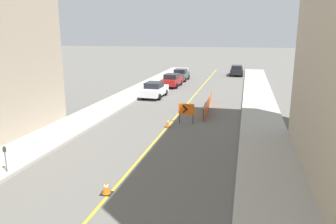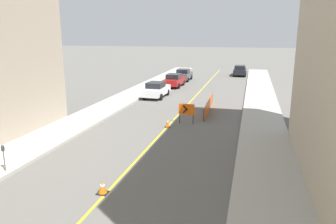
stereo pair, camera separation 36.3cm
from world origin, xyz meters
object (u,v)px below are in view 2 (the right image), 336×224
(arrow_barricade_primary, at_px, (186,110))
(parked_car_curb_mid, at_px, (174,80))
(parked_car_opposite_side, at_px, (240,70))
(parked_car_curb_near, at_px, (156,90))
(parking_meter_near_curb, at_px, (3,153))
(parked_car_curb_far, at_px, (183,75))
(traffic_cone_second, at_px, (102,187))
(traffic_cone_third, at_px, (168,123))

(arrow_barricade_primary, relative_size, parked_car_curb_mid, 0.34)
(arrow_barricade_primary, bearing_deg, parked_car_opposite_side, 89.08)
(parked_car_curb_near, xyz_separation_m, parking_meter_near_curb, (-1.57, -19.61, 0.27))
(parked_car_curb_far, bearing_deg, traffic_cone_second, -84.12)
(arrow_barricade_primary, bearing_deg, parked_car_curb_far, 106.66)
(parked_car_curb_mid, bearing_deg, parked_car_curb_near, -89.86)
(parked_car_curb_near, bearing_deg, parked_car_curb_mid, 90.33)
(traffic_cone_third, xyz_separation_m, parked_car_opposite_side, (3.70, 29.87, 0.46))
(traffic_cone_second, xyz_separation_m, parked_car_curb_mid, (-3.41, 27.18, 0.53))
(parked_car_curb_near, height_order, parked_car_curb_far, same)
(traffic_cone_third, xyz_separation_m, arrow_barricade_primary, (1.08, 1.28, 0.69))
(parked_car_curb_mid, distance_m, parking_meter_near_curb, 26.65)
(traffic_cone_third, relative_size, parked_car_curb_far, 0.16)
(traffic_cone_second, distance_m, traffic_cone_third, 9.95)
(parked_car_curb_near, relative_size, parked_car_curb_mid, 1.00)
(traffic_cone_third, distance_m, parked_car_curb_near, 10.96)
(arrow_barricade_primary, xyz_separation_m, parking_meter_near_curb, (-6.50, -10.64, 0.04))
(arrow_barricade_primary, xyz_separation_m, parked_car_curb_mid, (-4.69, 15.95, -0.23))
(parked_car_opposite_side, bearing_deg, parked_car_curb_mid, -119.92)
(traffic_cone_third, xyz_separation_m, parking_meter_near_curb, (-5.42, -9.35, 0.72))
(parked_car_curb_far, distance_m, parking_meter_near_curb, 32.09)
(traffic_cone_third, xyz_separation_m, parked_car_curb_mid, (-3.61, 17.24, 0.46))
(parked_car_curb_near, relative_size, parked_car_opposite_side, 1.01)
(traffic_cone_second, xyz_separation_m, parked_car_curb_near, (-3.64, 20.20, 0.53))
(traffic_cone_third, bearing_deg, parked_car_opposite_side, 82.94)
(arrow_barricade_primary, height_order, parking_meter_near_curb, arrow_barricade_primary)
(parked_car_curb_near, height_order, parked_car_curb_mid, same)
(traffic_cone_third, relative_size, parked_car_opposite_side, 0.16)
(traffic_cone_second, xyz_separation_m, parked_car_opposite_side, (3.90, 39.81, 0.53))
(parked_car_curb_mid, bearing_deg, parking_meter_near_curb, -91.85)
(parked_car_curb_far, height_order, parked_car_opposite_side, same)
(traffic_cone_third, distance_m, parked_car_curb_far, 22.97)
(traffic_cone_third, distance_m, parked_car_opposite_side, 30.10)
(parked_car_curb_far, relative_size, parking_meter_near_curb, 3.41)
(parking_meter_near_curb, bearing_deg, arrow_barricade_primary, 58.60)
(parked_car_curb_mid, relative_size, parking_meter_near_curb, 3.46)
(traffic_cone_third, height_order, parking_meter_near_curb, parking_meter_near_curb)
(parked_car_curb_far, bearing_deg, traffic_cone_third, -81.05)
(traffic_cone_third, xyz_separation_m, parked_car_curb_near, (-3.84, 10.25, 0.46))
(arrow_barricade_primary, bearing_deg, parking_meter_near_curb, -117.09)
(parked_car_curb_mid, bearing_deg, arrow_barricade_primary, -71.58)
(parked_car_curb_far, xyz_separation_m, parking_meter_near_curb, (-1.81, -32.04, 0.27))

